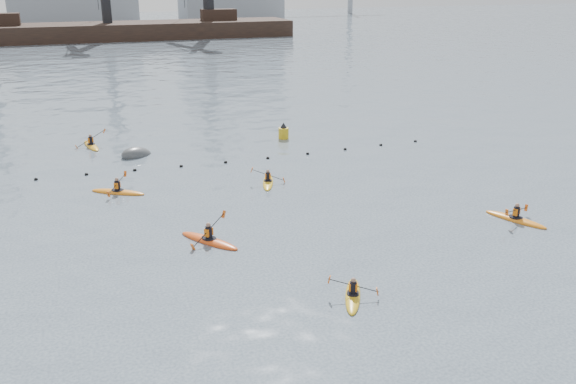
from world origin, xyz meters
name	(u,v)px	position (x,y,z in m)	size (l,w,h in m)	color
ground	(356,342)	(0.00, 0.00, 0.00)	(400.00, 400.00, 0.00)	#384451
float_line	(203,164)	(-0.50, 22.53, 0.03)	(33.24, 0.73, 0.24)	black
barge_pier	(107,29)	(-0.22, 110.00, 1.89)	(72.00, 19.30, 29.50)	black
kayaker_0	(209,240)	(-2.94, 9.99, 0.11)	(2.60, 3.27, 1.37)	#D34713
kayaker_1	(353,295)	(1.25, 2.89, 0.09)	(1.88, 2.93, 0.99)	#BF9616
kayaker_2	(118,191)	(-6.42, 18.56, 0.10)	(3.18, 2.37, 1.15)	orange
kayaker_3	(268,182)	(2.40, 17.29, 0.09)	(2.03, 3.09, 1.13)	gold
kayaker_4	(516,219)	(12.65, 7.23, 0.10)	(2.13, 3.37, 1.08)	orange
kayaker_5	(91,145)	(-7.35, 29.73, 0.10)	(2.30, 3.38, 1.34)	orange
mooring_buoy	(137,156)	(-4.46, 26.13, 0.00)	(2.46, 1.45, 1.23)	#37393B
nav_buoy	(284,133)	(6.85, 27.07, 0.44)	(0.79, 0.79, 1.44)	gold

